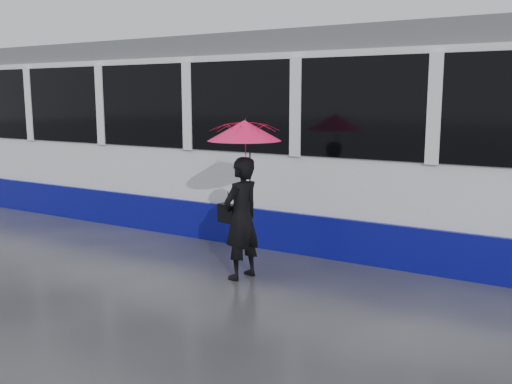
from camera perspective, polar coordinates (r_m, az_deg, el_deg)
The scene contains 6 objects.
ground at distance 8.31m, azimuth -7.01°, elevation -7.03°, with size 90.00×90.00×0.00m, color #27272C.
rails at distance 10.31m, azimuth 1.62°, elevation -3.63°, with size 34.00×1.51×0.02m.
tram at distance 10.28m, azimuth -0.34°, elevation 5.51°, with size 26.00×2.56×3.35m.
woman at distance 7.38m, azimuth -1.47°, elevation -2.65°, with size 0.58×0.38×1.60m, color black.
umbrella at distance 7.22m, azimuth -1.17°, elevation 4.73°, with size 1.10×1.10×1.08m.
handbag at distance 7.51m, azimuth -2.80°, elevation -2.14°, with size 0.30×0.17×0.43m.
Camera 1 is at (4.96, -6.23, 2.35)m, focal length 40.00 mm.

